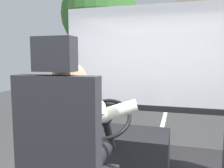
{
  "coord_description": "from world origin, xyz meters",
  "views": [
    {
      "loc": [
        0.37,
        -1.62,
        1.85
      ],
      "look_at": [
        -0.51,
        1.42,
        1.49
      ],
      "focal_mm": 36.83,
      "sensor_mm": 36.0,
      "label": 1
    }
  ],
  "objects": [
    {
      "name": "ground",
      "position": [
        0.0,
        8.8,
        -0.02
      ],
      "size": [
        18.0,
        44.0,
        0.06
      ],
      "color": "#373737"
    },
    {
      "name": "steering_console",
      "position": [
        -0.25,
        0.79,
        0.85
      ],
      "size": [
        1.1,
        1.02,
        0.83
      ],
      "color": "black",
      "rests_on": "bus_floor"
    },
    {
      "name": "bus_driver",
      "position": [
        -0.25,
        -0.35,
        1.37
      ],
      "size": [
        0.75,
        0.55,
        0.73
      ],
      "color": "black",
      "rests_on": "driver_seat"
    },
    {
      "name": "windshield_panel",
      "position": [
        0.0,
        1.62,
        1.68
      ],
      "size": [
        2.5,
        0.08,
        1.48
      ],
      "color": "silver"
    },
    {
      "name": "driver_seat",
      "position": [
        -0.25,
        -0.45,
        1.2
      ],
      "size": [
        0.48,
        0.48,
        1.33
      ],
      "color": "black",
      "rests_on": "bus_floor"
    },
    {
      "name": "street_tree",
      "position": [
        -2.96,
        7.94,
        3.7
      ],
      "size": [
        3.24,
        3.24,
        5.34
      ],
      "color": "#4C3828",
      "rests_on": "ground"
    }
  ]
}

